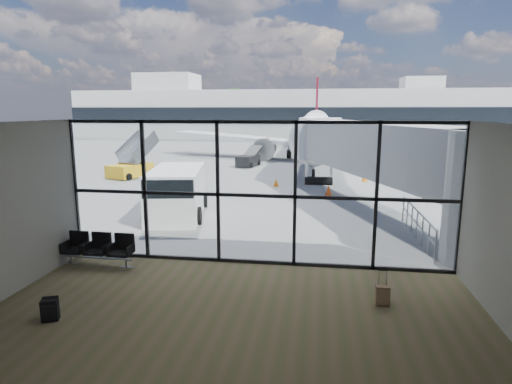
% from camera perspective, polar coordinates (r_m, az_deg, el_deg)
% --- Properties ---
extents(ground, '(220.00, 220.00, 0.00)m').
position_cam_1_polar(ground, '(53.01, 6.40, 5.64)').
color(ground, slate).
rests_on(ground, ground).
extents(lounge_shell, '(12.02, 8.01, 4.51)m').
position_cam_1_polar(lounge_shell, '(8.46, -4.79, -3.83)').
color(lounge_shell, '#676441').
rests_on(lounge_shell, ground).
extents(glass_curtain_wall, '(12.10, 0.12, 4.50)m').
position_cam_1_polar(glass_curtain_wall, '(13.15, 0.00, -0.28)').
color(glass_curtain_wall, white).
rests_on(glass_curtain_wall, ground).
extents(jet_bridge, '(8.00, 16.50, 4.33)m').
position_cam_1_polar(jet_bridge, '(20.17, 17.03, 4.63)').
color(jet_bridge, '#A9ACAE').
rests_on(jet_bridge, ground).
extents(apron_railing, '(0.06, 5.46, 1.11)m').
position_cam_1_polar(apron_railing, '(17.17, 20.69, -3.56)').
color(apron_railing, gray).
rests_on(apron_railing, ground).
extents(far_terminal, '(80.00, 12.20, 11.00)m').
position_cam_1_polar(far_terminal, '(74.78, 6.66, 10.38)').
color(far_terminal, beige).
rests_on(far_terminal, ground).
extents(tree_0, '(4.95, 4.95, 7.12)m').
position_cam_1_polar(tree_0, '(96.87, -20.84, 10.11)').
color(tree_0, '#382619').
rests_on(tree_0, ground).
extents(tree_1, '(5.61, 5.61, 8.07)m').
position_cam_1_polar(tree_1, '(94.11, -17.62, 10.68)').
color(tree_1, '#382619').
rests_on(tree_1, ground).
extents(tree_2, '(6.27, 6.27, 9.03)m').
position_cam_1_polar(tree_2, '(91.67, -14.20, 11.25)').
color(tree_2, '#382619').
rests_on(tree_2, ground).
extents(tree_3, '(4.95, 4.95, 7.12)m').
position_cam_1_polar(tree_3, '(89.55, -10.55, 10.62)').
color(tree_3, '#382619').
rests_on(tree_3, ground).
extents(tree_4, '(5.61, 5.61, 8.07)m').
position_cam_1_polar(tree_4, '(87.80, -6.79, 11.12)').
color(tree_4, '#382619').
rests_on(tree_4, ground).
extents(tree_5, '(6.27, 6.27, 9.03)m').
position_cam_1_polar(tree_5, '(86.44, -2.88, 11.60)').
color(tree_5, '#382619').
rests_on(tree_5, ground).
extents(seating_row, '(2.27, 0.67, 1.01)m').
position_cam_1_polar(seating_row, '(14.37, -20.14, -6.94)').
color(seating_row, gray).
rests_on(seating_row, ground).
extents(backpack, '(0.43, 0.42, 0.55)m').
position_cam_1_polar(backpack, '(11.26, -25.80, -13.98)').
color(backpack, black).
rests_on(backpack, ground).
extents(suitcase, '(0.34, 0.25, 0.90)m').
position_cam_1_polar(suitcase, '(11.35, 16.51, -13.07)').
color(suitcase, '#836549').
rests_on(suitcase, ground).
extents(airliner, '(30.02, 34.70, 8.94)m').
position_cam_1_polar(airliner, '(43.97, 7.95, 8.10)').
color(airliner, white).
rests_on(airliner, ground).
extents(service_van, '(3.16, 5.34, 2.18)m').
position_cam_1_polar(service_van, '(19.73, -10.53, -0.02)').
color(service_van, white).
rests_on(service_van, ground).
extents(belt_loader, '(1.96, 3.76, 1.65)m').
position_cam_1_polar(belt_loader, '(37.01, -1.00, 4.32)').
color(belt_loader, black).
rests_on(belt_loader, ground).
extents(mobile_stairs, '(2.83, 4.07, 2.61)m').
position_cam_1_polar(mobile_stairs, '(32.30, -16.32, 3.04)').
color(mobile_stairs, gold).
rests_on(mobile_stairs, ground).
extents(traffic_cone_a, '(0.41, 0.41, 0.58)m').
position_cam_1_polar(traffic_cone_a, '(24.80, 9.65, 0.24)').
color(traffic_cone_a, '#E3480B').
rests_on(traffic_cone_a, ground).
extents(traffic_cone_b, '(0.36, 0.36, 0.52)m').
position_cam_1_polar(traffic_cone_b, '(27.29, 2.68, 1.29)').
color(traffic_cone_b, orange).
rests_on(traffic_cone_b, ground).
extents(traffic_cone_c, '(0.43, 0.43, 0.61)m').
position_cam_1_polar(traffic_cone_c, '(30.08, 14.29, 1.94)').
color(traffic_cone_c, orange).
rests_on(traffic_cone_c, ground).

